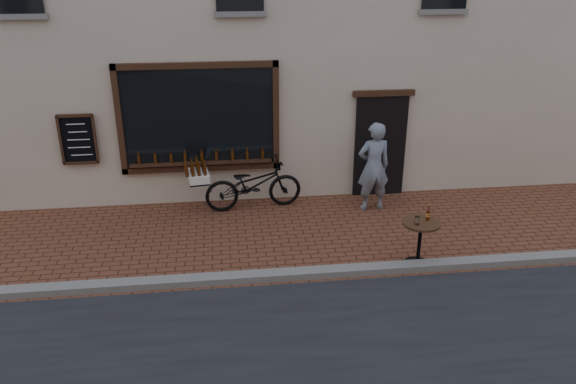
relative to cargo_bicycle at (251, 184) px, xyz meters
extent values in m
plane|color=brown|center=(0.90, -3.02, -0.54)|extent=(90.00, 90.00, 0.00)
cube|color=slate|center=(0.90, -2.82, -0.48)|extent=(90.00, 0.25, 0.12)
cube|color=black|center=(-1.00, 0.43, 1.31)|extent=(3.00, 0.06, 2.00)
cube|color=black|center=(-1.00, 0.41, 2.37)|extent=(3.24, 0.10, 0.12)
cube|color=black|center=(-1.00, 0.41, 0.25)|extent=(3.24, 0.10, 0.12)
cube|color=black|center=(-2.56, 0.41, 1.31)|extent=(0.12, 0.10, 2.24)
cube|color=black|center=(0.56, 0.41, 1.31)|extent=(0.12, 0.10, 2.24)
cube|color=black|center=(-1.00, 0.36, 0.38)|extent=(2.90, 0.16, 0.05)
cube|color=black|center=(2.80, 0.44, 0.56)|extent=(1.10, 0.10, 2.20)
cube|color=black|center=(2.80, 0.41, 1.72)|extent=(1.30, 0.10, 0.12)
cube|color=black|center=(-3.40, 0.42, 0.96)|extent=(0.62, 0.04, 0.92)
cylinder|color=#3D1C07|center=(-2.25, 0.36, 0.50)|extent=(0.06, 0.06, 0.19)
cylinder|color=#3D1C07|center=(-1.94, 0.36, 0.50)|extent=(0.06, 0.06, 0.19)
cylinder|color=#3D1C07|center=(-1.62, 0.36, 0.50)|extent=(0.06, 0.06, 0.19)
cylinder|color=#3D1C07|center=(-1.31, 0.36, 0.50)|extent=(0.06, 0.06, 0.19)
cylinder|color=#3D1C07|center=(-1.00, 0.36, 0.50)|extent=(0.06, 0.06, 0.19)
cylinder|color=#3D1C07|center=(-0.69, 0.36, 0.50)|extent=(0.06, 0.06, 0.19)
cylinder|color=#3D1C07|center=(-0.37, 0.36, 0.50)|extent=(0.06, 0.06, 0.19)
cylinder|color=#3D1C07|center=(-0.06, 0.36, 0.50)|extent=(0.06, 0.06, 0.19)
cylinder|color=#3D1C07|center=(0.25, 0.36, 0.50)|extent=(0.06, 0.06, 0.19)
imported|color=black|center=(0.04, 0.01, -0.01)|extent=(2.07, 0.95, 1.05)
cube|color=black|center=(-1.06, -0.14, 0.19)|extent=(0.47, 0.61, 0.04)
cube|color=white|center=(-1.06, -0.14, 0.28)|extent=(0.47, 0.63, 0.16)
cylinder|color=#3D1C07|center=(-0.91, -0.33, 0.48)|extent=(0.07, 0.07, 0.22)
cylinder|color=#3D1C07|center=(-1.03, -0.35, 0.48)|extent=(0.07, 0.07, 0.22)
cylinder|color=#3D1C07|center=(-1.15, -0.36, 0.48)|extent=(0.07, 0.07, 0.22)
cylinder|color=#3D1C07|center=(-1.26, -0.38, 0.48)|extent=(0.07, 0.07, 0.22)
cylinder|color=#3D1C07|center=(-0.93, -0.19, 0.48)|extent=(0.07, 0.07, 0.22)
cylinder|color=#3D1C07|center=(-1.05, -0.21, 0.48)|extent=(0.07, 0.07, 0.22)
cylinder|color=#3D1C07|center=(-1.16, -0.22, 0.48)|extent=(0.07, 0.07, 0.22)
cylinder|color=#3D1C07|center=(-1.28, -0.24, 0.48)|extent=(0.07, 0.07, 0.22)
cylinder|color=#3D1C07|center=(-0.95, -0.05, 0.48)|extent=(0.07, 0.07, 0.22)
cylinder|color=#3D1C07|center=(-1.07, -0.07, 0.48)|extent=(0.07, 0.07, 0.22)
cylinder|color=#3D1C07|center=(-1.18, -0.08, 0.48)|extent=(0.07, 0.07, 0.22)
cylinder|color=#3D1C07|center=(-1.30, -0.10, 0.48)|extent=(0.07, 0.07, 0.22)
cylinder|color=#3D1C07|center=(-0.97, 0.09, 0.48)|extent=(0.07, 0.07, 0.22)
cylinder|color=#3D1C07|center=(-1.08, 0.07, 0.48)|extent=(0.07, 0.07, 0.22)
cylinder|color=black|center=(2.66, -2.67, -0.52)|extent=(0.46, 0.46, 0.03)
cylinder|color=black|center=(2.66, -2.67, -0.14)|extent=(0.06, 0.06, 0.73)
cylinder|color=#321E10|center=(2.66, -2.67, 0.25)|extent=(0.63, 0.63, 0.04)
cylinder|color=gold|center=(2.79, -2.61, 0.37)|extent=(0.07, 0.07, 0.06)
cylinder|color=white|center=(2.55, -2.75, 0.34)|extent=(0.08, 0.08, 0.14)
imported|color=slate|center=(2.47, -0.31, 0.39)|extent=(0.72, 0.51, 1.85)
camera|label=1|loc=(-0.55, -10.69, 4.34)|focal=35.00mm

